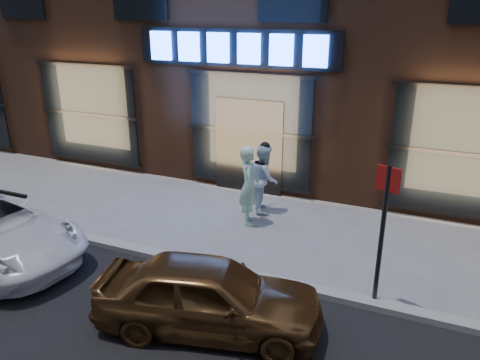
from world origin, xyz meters
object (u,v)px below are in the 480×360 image
(man_bowtie, at_px, (249,186))
(gold_sedan, at_px, (209,295))
(sign_post, at_px, (383,224))
(man_cap, at_px, (264,178))

(man_bowtie, relative_size, gold_sedan, 0.53)
(man_bowtie, xyz_separation_m, sign_post, (3.01, -2.03, 0.55))
(man_bowtie, distance_m, gold_sedan, 3.70)
(man_cap, bearing_deg, sign_post, -158.76)
(man_cap, bearing_deg, man_bowtie, 150.07)
(man_bowtie, relative_size, sign_post, 0.74)
(man_bowtie, height_order, sign_post, sign_post)
(gold_sedan, height_order, sign_post, sign_post)
(sign_post, bearing_deg, man_cap, 156.41)
(man_cap, xyz_separation_m, sign_post, (2.94, -2.82, 0.63))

